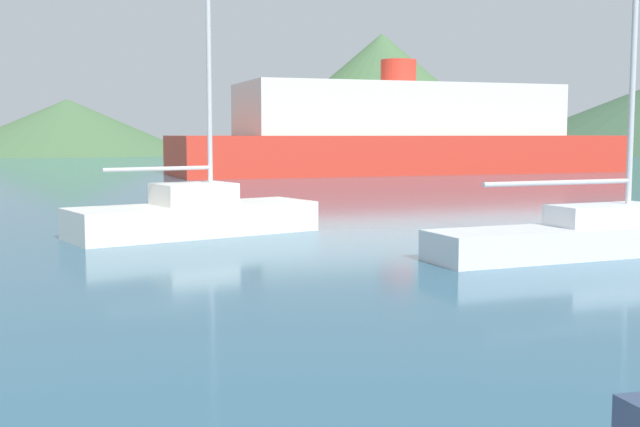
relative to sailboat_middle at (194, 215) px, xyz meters
name	(u,v)px	position (x,y,z in m)	size (l,w,h in m)	color
sailboat_middle	(194,215)	(0.00, 0.00, 0.00)	(6.29, 4.46, 7.69)	white
sailboat_outer	(604,234)	(8.47, -4.33, -0.09)	(8.01, 3.39, 6.74)	silver
ferry_distant	(398,134)	(12.42, 31.45, 2.00)	(30.30, 14.65, 7.26)	red
hill_central	(68,127)	(-17.30, 83.13, 2.90)	(31.21, 31.21, 6.80)	#476B42
hill_east	(381,93)	(24.41, 93.36, 7.87)	(39.87, 39.87, 16.73)	#476B42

